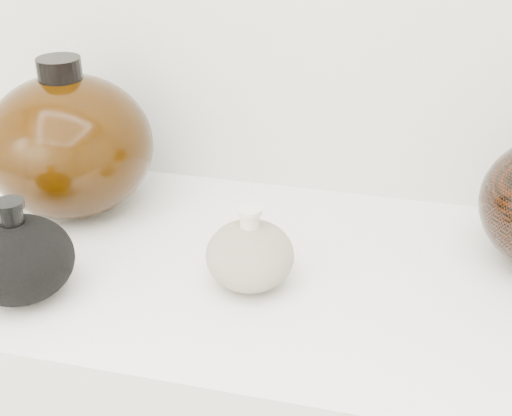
# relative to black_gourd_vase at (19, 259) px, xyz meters

# --- Properties ---
(black_gourd_vase) EXTENTS (0.17, 0.17, 0.14)m
(black_gourd_vase) POSITION_rel_black_gourd_vase_xyz_m (0.00, 0.00, 0.00)
(black_gourd_vase) COLOR black
(black_gourd_vase) RESTS_ON display_counter
(cream_gourd_vase) EXTENTS (0.14, 0.14, 0.11)m
(cream_gourd_vase) POSITION_rel_black_gourd_vase_xyz_m (0.27, 0.09, -0.01)
(cream_gourd_vase) COLOR #BAAB92
(cream_gourd_vase) RESTS_ON display_counter
(left_round_pot) EXTENTS (0.32, 0.32, 0.24)m
(left_round_pot) POSITION_rel_black_gourd_vase_xyz_m (-0.04, 0.23, 0.05)
(left_round_pot) COLOR black
(left_round_pot) RESTS_ON display_counter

